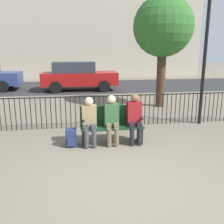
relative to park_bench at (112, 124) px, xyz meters
The scene contains 11 objects.
ground_plane 2.02m from the park_bench, 90.00° to the right, with size 80.00×80.00×0.00m, color #706656.
park_bench is the anchor object (origin of this frame).
seated_person_0 0.59m from the park_bench, 166.88° to the right, with size 0.34×0.39×1.18m.
seated_person_1 0.23m from the park_bench, 96.17° to the right, with size 0.34×0.39×1.21m.
seated_person_2 0.59m from the park_bench, 13.08° to the right, with size 0.34×0.39×1.23m.
backpack 1.03m from the park_bench, behind, with size 0.26×0.28×0.42m.
fence_railing 1.37m from the park_bench, 90.68° to the left, with size 9.01×0.03×0.95m.
tree_0 5.26m from the park_bench, 55.84° to the left, with size 2.31×2.31×4.27m.
lamp_post 3.90m from the park_bench, 22.49° to the left, with size 0.28×0.28×4.13m.
street_surface 10.05m from the park_bench, 90.00° to the left, with size 24.00×6.00×0.01m.
parked_car_0 8.57m from the park_bench, 94.16° to the left, with size 4.20×1.94×1.62m.
Camera 1 is at (-0.88, -3.82, 2.23)m, focal length 40.00 mm.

